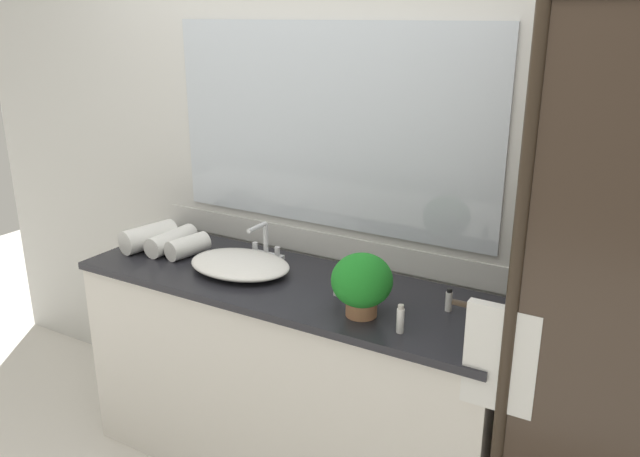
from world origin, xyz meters
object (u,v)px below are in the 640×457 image
amenity_bottle_conditioner (449,300)px  rolled_towel_middle (172,241)px  potted_plant (362,282)px  faucet (265,246)px  sink_basin (240,264)px  amenity_bottle_shampoo (400,319)px  amenity_bottle_body_wash (337,286)px  rolled_towel_near_edge (148,237)px  rolled_towel_far_edge (188,246)px  soap_dish (350,273)px

amenity_bottle_conditioner → rolled_towel_middle: bearing=-178.3°
potted_plant → faucet: bearing=154.9°
faucet → potted_plant: 0.69m
sink_basin → amenity_bottle_shampoo: size_ratio=4.40×
potted_plant → amenity_bottle_conditioner: (0.26, 0.19, -0.09)m
amenity_bottle_conditioner → potted_plant: bearing=-143.1°
potted_plant → amenity_bottle_conditioner: 0.33m
potted_plant → amenity_bottle_body_wash: 0.21m
faucet → amenity_bottle_conditioner: size_ratio=1.95×
rolled_towel_middle → faucet: bearing=18.2°
potted_plant → rolled_towel_middle: bearing=171.6°
amenity_bottle_shampoo → amenity_bottle_body_wash: (-0.33, 0.16, -0.01)m
amenity_bottle_shampoo → amenity_bottle_body_wash: size_ratio=1.26×
sink_basin → rolled_towel_middle: 0.42m
amenity_bottle_conditioner → sink_basin: bearing=-174.8°
rolled_towel_near_edge → amenity_bottle_conditioner: bearing=2.8°
rolled_towel_middle → sink_basin: bearing=-5.8°
amenity_bottle_shampoo → faucet: bearing=156.7°
rolled_towel_near_edge → rolled_towel_far_edge: 0.22m
soap_dish → rolled_towel_near_edge: bearing=-169.7°
rolled_towel_middle → soap_dish: bearing=9.4°
amenity_bottle_conditioner → rolled_towel_middle: size_ratio=0.34×
amenity_bottle_shampoo → rolled_towel_far_edge: bearing=170.2°
rolled_towel_far_edge → amenity_bottle_body_wash: bearing=-2.4°
amenity_bottle_body_wash → rolled_towel_middle: size_ratio=0.32×
faucet → rolled_towel_far_edge: 0.34m
amenity_bottle_conditioner → rolled_towel_near_edge: rolled_towel_near_edge is taller
potted_plant → rolled_towel_near_edge: potted_plant is taller
amenity_bottle_body_wash → amenity_bottle_conditioner: amenity_bottle_conditioner is taller
amenity_bottle_body_wash → rolled_towel_middle: rolled_towel_middle is taller
rolled_towel_middle → potted_plant: bearing=-8.4°
amenity_bottle_body_wash → rolled_towel_near_edge: (-1.00, 0.02, 0.02)m
sink_basin → amenity_bottle_body_wash: (0.47, -0.00, 0.01)m
potted_plant → rolled_towel_middle: (-1.04, 0.15, -0.08)m
soap_dish → potted_plant: bearing=-55.6°
faucet → amenity_bottle_body_wash: 0.50m
rolled_towel_middle → rolled_towel_near_edge: bearing=-163.6°
faucet → amenity_bottle_body_wash: faucet is taller
rolled_towel_middle → rolled_towel_far_edge: size_ratio=1.32×
sink_basin → amenity_bottle_shampoo: (0.80, -0.16, 0.02)m
amenity_bottle_conditioner → amenity_bottle_body_wash: bearing=-168.4°
amenity_bottle_shampoo → rolled_towel_near_edge: size_ratio=0.40×
faucet → amenity_bottle_conditioner: 0.89m
sink_basin → rolled_towel_middle: bearing=174.2°
soap_dish → amenity_bottle_body_wash: size_ratio=1.24×
potted_plant → rolled_towel_near_edge: (-1.15, 0.12, -0.07)m
amenity_bottle_shampoo → soap_dish: bearing=137.3°
amenity_bottle_body_wash → rolled_towel_middle: (-0.89, 0.05, 0.01)m
soap_dish → sink_basin: bearing=-156.7°
sink_basin → amenity_bottle_conditioner: amenity_bottle_conditioner is taller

